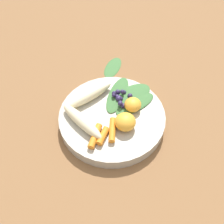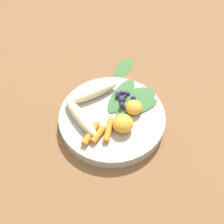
# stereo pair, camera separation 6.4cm
# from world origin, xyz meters

# --- Properties ---
(ground_plane) EXTENTS (2.40, 2.40, 0.00)m
(ground_plane) POSITION_xyz_m (0.00, 0.00, 0.00)
(ground_plane) COLOR brown
(bowl) EXTENTS (0.26, 0.26, 0.03)m
(bowl) POSITION_xyz_m (0.00, 0.00, 0.02)
(bowl) COLOR #B2AD9E
(bowl) RESTS_ON ground_plane
(banana_peeled_left) EXTENTS (0.11, 0.12, 0.03)m
(banana_peeled_left) POSITION_xyz_m (0.04, -0.07, 0.04)
(banana_peeled_left) COLOR beige
(banana_peeled_left) RESTS_ON bowl
(banana_peeled_right) EXTENTS (0.11, 0.12, 0.03)m
(banana_peeled_right) POSITION_xyz_m (-0.05, -0.06, 0.04)
(banana_peeled_right) COLOR beige
(banana_peeled_right) RESTS_ON bowl
(orange_segment_near) EXTENTS (0.04, 0.04, 0.03)m
(orange_segment_near) POSITION_xyz_m (-0.02, 0.05, 0.05)
(orange_segment_near) COLOR #F4A833
(orange_segment_near) RESTS_ON bowl
(orange_segment_far) EXTENTS (0.05, 0.05, 0.04)m
(orange_segment_far) POSITION_xyz_m (0.03, 0.03, 0.05)
(orange_segment_far) COLOR #F4A833
(orange_segment_far) RESTS_ON bowl
(carrot_front) EXTENTS (0.07, 0.03, 0.02)m
(carrot_front) POSITION_xyz_m (0.07, -0.03, 0.04)
(carrot_front) COLOR orange
(carrot_front) RESTS_ON bowl
(carrot_mid_left) EXTENTS (0.05, 0.03, 0.02)m
(carrot_mid_left) POSITION_xyz_m (0.07, -0.02, 0.04)
(carrot_mid_left) COLOR orange
(carrot_mid_left) RESTS_ON bowl
(carrot_mid_right) EXTENTS (0.06, 0.02, 0.01)m
(carrot_mid_right) POSITION_xyz_m (0.05, 0.01, 0.04)
(carrot_mid_right) COLOR orange
(carrot_mid_right) RESTS_ON bowl
(blueberry_pile) EXTENTS (0.06, 0.05, 0.02)m
(blueberry_pile) POSITION_xyz_m (-0.05, 0.02, 0.04)
(blueberry_pile) COLOR #2D234C
(blueberry_pile) RESTS_ON bowl
(coconut_shred_patch) EXTENTS (0.05, 0.05, 0.00)m
(coconut_shred_patch) POSITION_xyz_m (-0.05, 0.04, 0.03)
(coconut_shred_patch) COLOR white
(coconut_shred_patch) RESTS_ON bowl
(kale_leaf_left) EXTENTS (0.11, 0.12, 0.01)m
(kale_leaf_left) POSITION_xyz_m (-0.04, 0.06, 0.03)
(kale_leaf_left) COLOR #3D7038
(kale_leaf_left) RESTS_ON bowl
(kale_leaf_right) EXTENTS (0.12, 0.13, 0.01)m
(kale_leaf_right) POSITION_xyz_m (-0.07, 0.05, 0.03)
(kale_leaf_right) COLOR #3D7038
(kale_leaf_right) RESTS_ON bowl
(kale_leaf_rear) EXTENTS (0.14, 0.07, 0.01)m
(kale_leaf_rear) POSITION_xyz_m (-0.07, 0.01, 0.03)
(kale_leaf_rear) COLOR #3D7038
(kale_leaf_rear) RESTS_ON bowl
(kale_leaf_stray) EXTENTS (0.10, 0.07, 0.01)m
(kale_leaf_stray) POSITION_xyz_m (-0.20, -0.02, 0.00)
(kale_leaf_stray) COLOR #3D7038
(kale_leaf_stray) RESTS_ON ground_plane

